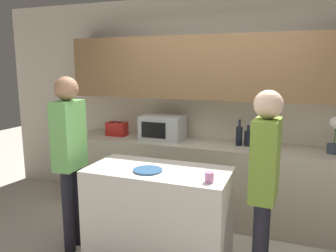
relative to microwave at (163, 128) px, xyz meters
name	(u,v)px	position (x,y,z in m)	size (l,w,h in m)	color
back_wall	(216,91)	(0.61, 0.26, 0.45)	(6.40, 0.40, 2.70)	beige
back_counter	(209,181)	(0.61, -0.01, -0.62)	(3.60, 0.62, 0.94)	#B7AD99
kitchen_island	(159,217)	(0.40, -1.14, -0.62)	(1.28, 0.63, 0.93)	beige
microwave	(163,128)	(0.00, 0.00, 0.00)	(0.52, 0.39, 0.30)	#B7BABC
toaster	(117,129)	(-0.66, 0.00, -0.06)	(0.26, 0.16, 0.18)	#B21E19
potted_plant	(335,135)	(1.93, 0.00, 0.05)	(0.14, 0.14, 0.39)	#333D4C
bottle_0	(239,136)	(0.94, 0.01, -0.03)	(0.07, 0.07, 0.31)	black
bottle_1	(248,138)	(1.04, 0.03, -0.06)	(0.09, 0.09, 0.24)	black
bottle_2	(257,137)	(1.14, 0.06, -0.04)	(0.08, 0.08, 0.28)	#472814
bottle_3	(264,142)	(1.23, -0.10, -0.06)	(0.08, 0.08, 0.22)	#194723
plate_on_island	(148,170)	(0.34, -1.23, -0.14)	(0.26, 0.26, 0.01)	#2D5684
cup_0	(209,177)	(0.91, -1.31, -0.11)	(0.07, 0.07, 0.08)	#E688C8
person_left	(70,149)	(-0.52, -1.18, -0.04)	(0.23, 0.35, 1.75)	black
person_center	(264,177)	(1.32, -1.20, -0.09)	(0.22, 0.35, 1.67)	black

